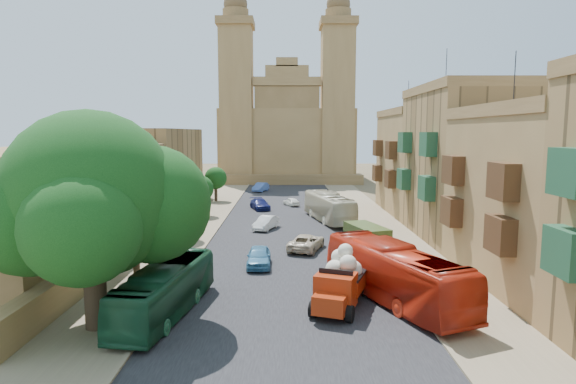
{
  "coord_description": "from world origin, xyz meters",
  "views": [
    {
      "loc": [
        -0.18,
        -18.71,
        9.55
      ],
      "look_at": [
        0.0,
        26.0,
        4.0
      ],
      "focal_mm": 30.0,
      "sensor_mm": 36.0,
      "label": 1
    }
  ],
  "objects_px": {
    "street_tree_d": "(216,178)",
    "bus_cream_east": "(329,207)",
    "street_tree_b": "(177,198)",
    "car_cream": "(306,242)",
    "car_blue_a": "(259,257)",
    "church": "(287,133)",
    "car_white_b": "(291,202)",
    "olive_pickup": "(367,238)",
    "ficus_tree": "(93,201)",
    "car_white_a": "(266,223)",
    "bus_green_north": "(166,290)",
    "pedestrian_a": "(429,293)",
    "car_dkblue": "(260,204)",
    "car_blue_b": "(261,187)",
    "street_tree_c": "(200,189)",
    "bus_red_east": "(394,273)",
    "street_tree_a": "(135,234)",
    "red_truck": "(341,280)",
    "pedestrian_c": "(453,281)"
  },
  "relations": [
    {
      "from": "street_tree_d",
      "to": "bus_cream_east",
      "type": "bearing_deg",
      "value": -46.85
    },
    {
      "from": "street_tree_b",
      "to": "car_cream",
      "type": "bearing_deg",
      "value": -20.66
    },
    {
      "from": "bus_cream_east",
      "to": "car_blue_a",
      "type": "bearing_deg",
      "value": 56.59
    },
    {
      "from": "church",
      "to": "car_white_b",
      "type": "distance_m",
      "value": 36.13
    },
    {
      "from": "olive_pickup",
      "to": "ficus_tree",
      "type": "bearing_deg",
      "value": -134.74
    },
    {
      "from": "car_white_a",
      "to": "car_white_b",
      "type": "distance_m",
      "value": 15.69
    },
    {
      "from": "olive_pickup",
      "to": "bus_green_north",
      "type": "bearing_deg",
      "value": -132.09
    },
    {
      "from": "bus_cream_east",
      "to": "pedestrian_a",
      "type": "height_order",
      "value": "bus_cream_east"
    },
    {
      "from": "church",
      "to": "street_tree_b",
      "type": "height_order",
      "value": "church"
    },
    {
      "from": "church",
      "to": "car_cream",
      "type": "distance_m",
      "value": 59.62
    },
    {
      "from": "car_cream",
      "to": "car_white_b",
      "type": "distance_m",
      "value": 23.96
    },
    {
      "from": "ficus_tree",
      "to": "car_blue_a",
      "type": "bearing_deg",
      "value": 56.33
    },
    {
      "from": "ficus_tree",
      "to": "street_tree_b",
      "type": "relative_size",
      "value": 1.93
    },
    {
      "from": "car_dkblue",
      "to": "car_blue_b",
      "type": "bearing_deg",
      "value": 75.65
    },
    {
      "from": "ficus_tree",
      "to": "bus_green_north",
      "type": "relative_size",
      "value": 1.1
    },
    {
      "from": "street_tree_c",
      "to": "street_tree_b",
      "type": "bearing_deg",
      "value": -90.0
    },
    {
      "from": "pedestrian_a",
      "to": "car_dkblue",
      "type": "bearing_deg",
      "value": -90.7
    },
    {
      "from": "bus_red_east",
      "to": "car_blue_b",
      "type": "relative_size",
      "value": 2.69
    },
    {
      "from": "street_tree_d",
      "to": "bus_red_east",
      "type": "bearing_deg",
      "value": -68.36
    },
    {
      "from": "bus_red_east",
      "to": "car_dkblue",
      "type": "relative_size",
      "value": 2.54
    },
    {
      "from": "street_tree_a",
      "to": "bus_cream_east",
      "type": "height_order",
      "value": "street_tree_a"
    },
    {
      "from": "street_tree_b",
      "to": "car_white_a",
      "type": "distance_m",
      "value": 9.37
    },
    {
      "from": "bus_green_north",
      "to": "car_dkblue",
      "type": "relative_size",
      "value": 2.12
    },
    {
      "from": "red_truck",
      "to": "pedestrian_a",
      "type": "bearing_deg",
      "value": -9.28
    },
    {
      "from": "street_tree_b",
      "to": "pedestrian_c",
      "type": "distance_m",
      "value": 24.99
    },
    {
      "from": "car_dkblue",
      "to": "bus_red_east",
      "type": "bearing_deg",
      "value": -91.07
    },
    {
      "from": "pedestrian_c",
      "to": "car_dkblue",
      "type": "bearing_deg",
      "value": -175.23
    },
    {
      "from": "car_cream",
      "to": "pedestrian_a",
      "type": "bearing_deg",
      "value": 132.3
    },
    {
      "from": "olive_pickup",
      "to": "bus_green_north",
      "type": "xyz_separation_m",
      "value": [
        -12.94,
        -14.33,
        0.38
      ]
    },
    {
      "from": "ficus_tree",
      "to": "car_white_b",
      "type": "xyz_separation_m",
      "value": [
        9.91,
        39.61,
        -5.76
      ]
    },
    {
      "from": "car_white_a",
      "to": "car_blue_b",
      "type": "xyz_separation_m",
      "value": [
        -2.15,
        30.84,
        0.05
      ]
    },
    {
      "from": "ficus_tree",
      "to": "car_white_b",
      "type": "bearing_deg",
      "value": 75.96
    },
    {
      "from": "street_tree_d",
      "to": "bus_red_east",
      "type": "height_order",
      "value": "street_tree_d"
    },
    {
      "from": "car_blue_b",
      "to": "bus_red_east",
      "type": "bearing_deg",
      "value": -61.53
    },
    {
      "from": "car_blue_a",
      "to": "ficus_tree",
      "type": "bearing_deg",
      "value": -124.77
    },
    {
      "from": "street_tree_c",
      "to": "car_blue_b",
      "type": "xyz_separation_m",
      "value": [
        5.68,
        22.99,
        -2.41
      ]
    },
    {
      "from": "street_tree_a",
      "to": "street_tree_b",
      "type": "xyz_separation_m",
      "value": [
        0.0,
        12.0,
        0.73
      ]
    },
    {
      "from": "car_white_a",
      "to": "street_tree_a",
      "type": "bearing_deg",
      "value": -95.3
    },
    {
      "from": "car_blue_b",
      "to": "pedestrian_c",
      "type": "bearing_deg",
      "value": -57.07
    },
    {
      "from": "car_cream",
      "to": "car_white_b",
      "type": "bearing_deg",
      "value": -69.43
    },
    {
      "from": "street_tree_a",
      "to": "pedestrian_a",
      "type": "relative_size",
      "value": 2.29
    },
    {
      "from": "street_tree_a",
      "to": "street_tree_b",
      "type": "bearing_deg",
      "value": 90.0
    },
    {
      "from": "street_tree_d",
      "to": "car_cream",
      "type": "height_order",
      "value": "street_tree_d"
    },
    {
      "from": "street_tree_a",
      "to": "car_dkblue",
      "type": "relative_size",
      "value": 0.97
    },
    {
      "from": "olive_pickup",
      "to": "bus_red_east",
      "type": "distance_m",
      "value": 12.25
    },
    {
      "from": "olive_pickup",
      "to": "car_blue_a",
      "type": "height_order",
      "value": "olive_pickup"
    },
    {
      "from": "street_tree_a",
      "to": "bus_cream_east",
      "type": "xyz_separation_m",
      "value": [
        14.46,
        20.58,
        -1.44
      ]
    },
    {
      "from": "street_tree_d",
      "to": "olive_pickup",
      "type": "height_order",
      "value": "street_tree_d"
    },
    {
      "from": "street_tree_b",
      "to": "car_dkblue",
      "type": "xyz_separation_m",
      "value": [
        6.55,
        16.59,
        -3.03
      ]
    },
    {
      "from": "church",
      "to": "pedestrian_a",
      "type": "relative_size",
      "value": 18.73
    }
  ]
}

